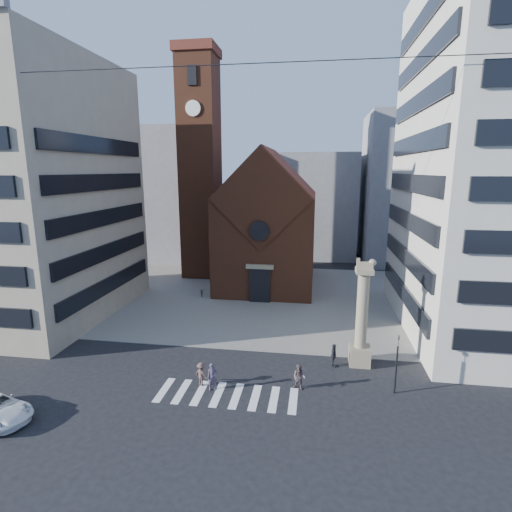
# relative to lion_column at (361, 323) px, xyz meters

# --- Properties ---
(ground) EXTENTS (120.00, 120.00, 0.00)m
(ground) POSITION_rel_lion_column_xyz_m (-10.01, -3.00, -3.46)
(ground) COLOR black
(ground) RESTS_ON ground
(piazza) EXTENTS (46.00, 30.00, 0.05)m
(piazza) POSITION_rel_lion_column_xyz_m (-10.01, 16.00, -3.43)
(piazza) COLOR gray
(piazza) RESTS_ON ground
(zebra_crossing) EXTENTS (10.20, 3.20, 0.01)m
(zebra_crossing) POSITION_rel_lion_column_xyz_m (-9.46, -6.00, -3.45)
(zebra_crossing) COLOR white
(zebra_crossing) RESTS_ON ground
(church) EXTENTS (12.00, 16.65, 18.00)m
(church) POSITION_rel_lion_column_xyz_m (-10.01, 22.04, 4.53)
(church) COLOR brown
(church) RESTS_ON ground
(campanile) EXTENTS (5.50, 5.50, 31.20)m
(campanile) POSITION_rel_lion_column_xyz_m (-20.01, 25.00, 12.28)
(campanile) COLOR brown
(campanile) RESTS_ON ground
(building_left) EXTENTS (18.00, 20.00, 26.00)m
(building_left) POSITION_rel_lion_column_xyz_m (-34.01, 7.00, 9.54)
(building_left) COLOR gray
(building_left) RESTS_ON ground
(bg_block_left) EXTENTS (16.00, 14.00, 22.00)m
(bg_block_left) POSITION_rel_lion_column_xyz_m (-30.01, 37.00, 7.54)
(bg_block_left) COLOR gray
(bg_block_left) RESTS_ON ground
(bg_block_mid) EXTENTS (14.00, 12.00, 18.00)m
(bg_block_mid) POSITION_rel_lion_column_xyz_m (-4.01, 42.00, 5.54)
(bg_block_mid) COLOR gray
(bg_block_mid) RESTS_ON ground
(bg_block_right) EXTENTS (16.00, 14.00, 24.00)m
(bg_block_right) POSITION_rel_lion_column_xyz_m (11.99, 39.00, 8.54)
(bg_block_right) COLOR gray
(bg_block_right) RESTS_ON ground
(lion_column) EXTENTS (1.63, 1.60, 8.68)m
(lion_column) POSITION_rel_lion_column_xyz_m (0.00, 0.00, 0.00)
(lion_column) COLOR gray
(lion_column) RESTS_ON ground
(traffic_light) EXTENTS (0.13, 0.16, 4.30)m
(traffic_light) POSITION_rel_lion_column_xyz_m (1.99, -4.00, -1.17)
(traffic_light) COLOR black
(traffic_light) RESTS_ON ground
(pedestrian_0) EXTENTS (0.84, 0.70, 1.97)m
(pedestrian_0) POSITION_rel_lion_column_xyz_m (-10.62, -5.45, -2.47)
(pedestrian_0) COLOR #3D3347
(pedestrian_0) RESTS_ON ground
(pedestrian_1) EXTENTS (1.07, 0.93, 1.86)m
(pedestrian_1) POSITION_rel_lion_column_xyz_m (-4.59, -4.50, -2.52)
(pedestrian_1) COLOR brown
(pedestrian_1) RESTS_ON ground
(pedestrian_2) EXTENTS (0.61, 1.16, 1.89)m
(pedestrian_2) POSITION_rel_lion_column_xyz_m (-2.08, -0.75, -2.51)
(pedestrian_2) COLOR black
(pedestrian_2) RESTS_ON ground
(pedestrian_3) EXTENTS (1.29, 1.08, 1.74)m
(pedestrian_3) POSITION_rel_lion_column_xyz_m (-11.55, -4.98, -2.59)
(pedestrian_3) COLOR #4E3834
(pedestrian_3) RESTS_ON ground
(scooter_0) EXTENTS (1.12, 1.90, 0.94)m
(scooter_0) POSITION_rel_lion_column_xyz_m (-17.38, 15.12, -2.94)
(scooter_0) COLOR black
(scooter_0) RESTS_ON piazza
(scooter_1) EXTENTS (0.97, 1.81, 1.05)m
(scooter_1) POSITION_rel_lion_column_xyz_m (-15.51, 15.12, -2.88)
(scooter_1) COLOR black
(scooter_1) RESTS_ON piazza
(scooter_2) EXTENTS (1.12, 1.90, 0.94)m
(scooter_2) POSITION_rel_lion_column_xyz_m (-13.64, 15.12, -2.94)
(scooter_2) COLOR black
(scooter_2) RESTS_ON piazza
(scooter_3) EXTENTS (0.97, 1.81, 1.05)m
(scooter_3) POSITION_rel_lion_column_xyz_m (-11.77, 15.12, -2.88)
(scooter_3) COLOR black
(scooter_3) RESTS_ON piazza
(scooter_4) EXTENTS (1.12, 1.90, 0.94)m
(scooter_4) POSITION_rel_lion_column_xyz_m (-9.91, 15.12, -2.94)
(scooter_4) COLOR black
(scooter_4) RESTS_ON piazza
(scooter_5) EXTENTS (0.97, 1.81, 1.05)m
(scooter_5) POSITION_rel_lion_column_xyz_m (-8.04, 15.12, -2.88)
(scooter_5) COLOR black
(scooter_5) RESTS_ON piazza
(scooter_6) EXTENTS (1.12, 1.90, 0.94)m
(scooter_6) POSITION_rel_lion_column_xyz_m (-6.17, 15.12, -2.94)
(scooter_6) COLOR black
(scooter_6) RESTS_ON piazza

